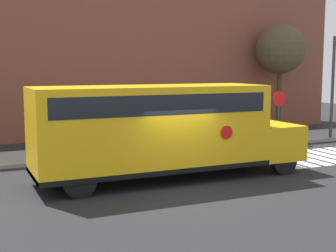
# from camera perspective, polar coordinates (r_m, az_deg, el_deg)

# --- Properties ---
(ground_plane) EXTENTS (60.00, 60.00, 0.00)m
(ground_plane) POSITION_cam_1_polar(r_m,az_deg,el_deg) (15.33, 1.21, -7.32)
(ground_plane) COLOR black
(sidewalk_strip) EXTENTS (44.00, 3.00, 0.15)m
(sidewalk_strip) POSITION_cam_1_polar(r_m,az_deg,el_deg) (21.23, -6.39, -3.07)
(sidewalk_strip) COLOR gray
(sidewalk_strip) RESTS_ON ground
(building_backdrop) EXTENTS (32.00, 4.00, 11.31)m
(building_backdrop) POSITION_cam_1_polar(r_m,az_deg,el_deg) (27.21, -10.88, 10.90)
(building_backdrop) COLOR brown
(building_backdrop) RESTS_ON ground
(crosswalk_stripes) EXTENTS (5.40, 3.20, 0.01)m
(crosswalk_stripes) POSITION_cam_1_polar(r_m,az_deg,el_deg) (21.36, 18.30, -3.52)
(crosswalk_stripes) COLOR white
(crosswalk_stripes) RESTS_ON ground
(school_bus) EXTENTS (9.58, 2.57, 3.22)m
(school_bus) POSITION_cam_1_polar(r_m,az_deg,el_deg) (15.86, -0.88, -0.07)
(school_bus) COLOR yellow
(school_bus) RESTS_ON ground
(stop_sign) EXTENTS (0.76, 0.10, 2.64)m
(stop_sign) POSITION_cam_1_polar(r_m,az_deg,el_deg) (24.06, 13.34, 2.08)
(stop_sign) COLOR #38383A
(stop_sign) RESTS_ON ground
(tree_near_sidewalk) EXTENTS (2.97, 2.97, 6.40)m
(tree_near_sidewalk) POSITION_cam_1_polar(r_m,az_deg,el_deg) (29.11, 13.53, 9.03)
(tree_near_sidewalk) COLOR #423323
(tree_near_sidewalk) RESTS_ON ground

